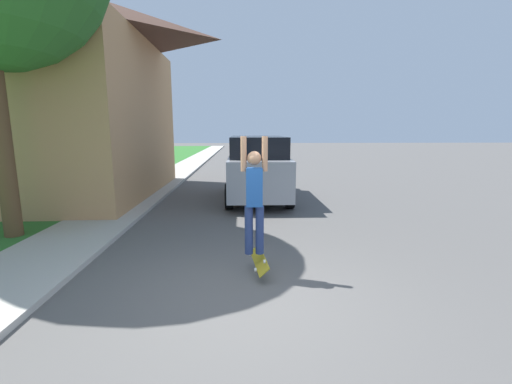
{
  "coord_description": "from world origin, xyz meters",
  "views": [
    {
      "loc": [
        0.02,
        -4.45,
        2.32
      ],
      "look_at": [
        0.28,
        2.31,
        1.1
      ],
      "focal_mm": 24.0,
      "sensor_mm": 36.0,
      "label": 1
    }
  ],
  "objects_px": {
    "car_down_street": "(256,153)",
    "suv_parked": "(257,167)",
    "skateboarder": "(254,195)",
    "skateboard": "(259,259)"
  },
  "relations": [
    {
      "from": "skateboard",
      "to": "car_down_street",
      "type": "bearing_deg",
      "value": 87.99
    },
    {
      "from": "suv_parked",
      "to": "car_down_street",
      "type": "height_order",
      "value": "suv_parked"
    },
    {
      "from": "car_down_street",
      "to": "skateboard",
      "type": "height_order",
      "value": "car_down_street"
    },
    {
      "from": "skateboarder",
      "to": "skateboard",
      "type": "distance_m",
      "value": 1.08
    },
    {
      "from": "car_down_street",
      "to": "skateboard",
      "type": "distance_m",
      "value": 20.26
    },
    {
      "from": "suv_parked",
      "to": "skateboard",
      "type": "height_order",
      "value": "suv_parked"
    },
    {
      "from": "car_down_street",
      "to": "suv_parked",
      "type": "bearing_deg",
      "value": -91.92
    },
    {
      "from": "car_down_street",
      "to": "skateboarder",
      "type": "relative_size",
      "value": 2.3
    },
    {
      "from": "suv_parked",
      "to": "skateboarder",
      "type": "height_order",
      "value": "skateboarder"
    },
    {
      "from": "skateboarder",
      "to": "skateboard",
      "type": "height_order",
      "value": "skateboarder"
    }
  ]
}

